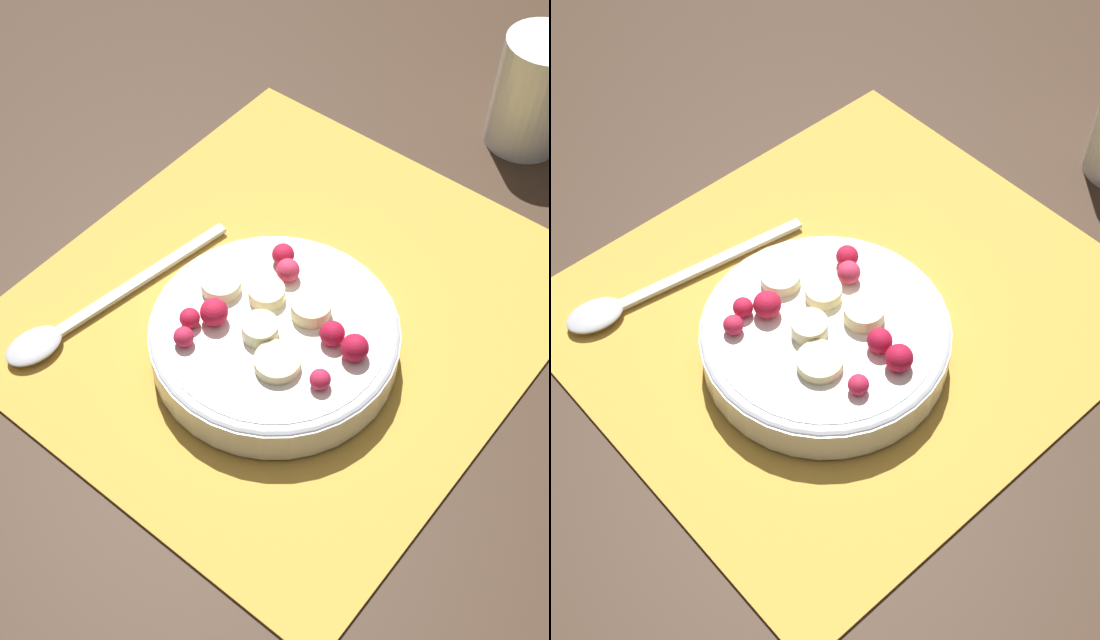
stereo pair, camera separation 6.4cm
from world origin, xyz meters
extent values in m
plane|color=#382619|center=(0.00, 0.00, 0.00)|extent=(3.00, 3.00, 0.00)
cube|color=gold|center=(0.00, 0.00, 0.00)|extent=(0.41, 0.37, 0.01)
cylinder|color=silver|center=(-0.04, -0.02, 0.02)|extent=(0.19, 0.19, 0.03)
torus|color=silver|center=(-0.04, -0.02, 0.03)|extent=(0.19, 0.19, 0.01)
cylinder|color=white|center=(-0.04, -0.02, 0.04)|extent=(0.17, 0.17, 0.00)
cylinder|color=#F4EAB7|center=(-0.06, -0.02, 0.05)|extent=(0.03, 0.03, 0.01)
cylinder|color=beige|center=(-0.03, 0.00, 0.04)|extent=(0.03, 0.03, 0.01)
cylinder|color=beige|center=(-0.07, -0.04, 0.04)|extent=(0.04, 0.04, 0.01)
cylinder|color=beige|center=(-0.04, 0.03, 0.04)|extent=(0.04, 0.04, 0.01)
cylinder|color=beige|center=(-0.02, -0.03, 0.05)|extent=(0.04, 0.04, 0.01)
sphere|color=#DB3356|center=(0.00, 0.00, 0.05)|extent=(0.02, 0.02, 0.02)
sphere|color=red|center=(-0.07, 0.02, 0.05)|extent=(0.02, 0.02, 0.02)
sphere|color=#B21433|center=(-0.03, -0.08, 0.05)|extent=(0.02, 0.02, 0.02)
sphere|color=red|center=(-0.08, 0.03, 0.05)|extent=(0.02, 0.02, 0.02)
sphere|color=#D12347|center=(-0.06, -0.08, 0.05)|extent=(0.02, 0.02, 0.02)
sphere|color=red|center=(0.01, 0.01, 0.05)|extent=(0.02, 0.02, 0.02)
sphere|color=#B21433|center=(-0.03, -0.06, 0.05)|extent=(0.02, 0.02, 0.02)
sphere|color=#D12347|center=(-0.10, 0.02, 0.05)|extent=(0.01, 0.01, 0.01)
cube|color=#B2B2B7|center=(-0.05, 0.11, 0.01)|extent=(0.17, 0.03, 0.00)
ellipsoid|color=#B2B2B7|center=(-0.15, 0.12, 0.01)|extent=(0.05, 0.04, 0.01)
camera|label=1|loc=(-0.35, -0.27, 0.55)|focal=50.00mm
camera|label=2|loc=(-0.31, -0.32, 0.55)|focal=50.00mm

